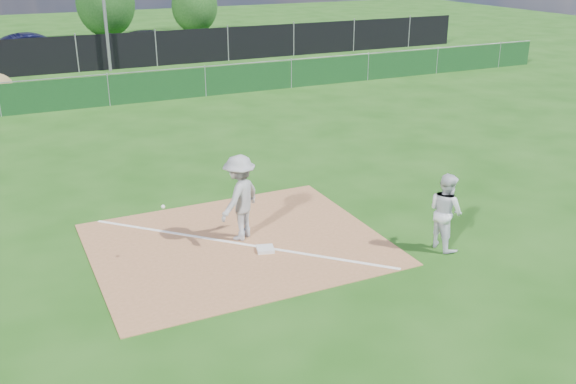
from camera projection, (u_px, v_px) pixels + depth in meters
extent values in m
plane|color=#19470F|center=(139.00, 138.00, 21.28)|extent=(90.00, 90.00, 0.00)
cube|color=#98613C|center=(237.00, 244.00, 13.69)|extent=(6.00, 5.00, 0.02)
cube|color=white|center=(237.00, 243.00, 13.68)|extent=(5.01, 5.01, 0.01)
cube|color=#0E3314|center=(109.00, 91.00, 25.27)|extent=(44.00, 0.05, 1.20)
cube|color=black|center=(77.00, 54.00, 31.91)|extent=(46.00, 0.04, 1.80)
cube|color=black|center=(66.00, 57.00, 36.44)|extent=(46.00, 9.00, 0.01)
cube|color=silver|center=(265.00, 249.00, 13.35)|extent=(0.43, 0.43, 0.07)
imported|color=#A5A5A7|center=(240.00, 198.00, 13.63)|extent=(1.39, 1.27, 1.87)
sphere|color=white|center=(163.00, 207.00, 12.56)|extent=(0.08, 0.08, 0.08)
imported|color=silver|center=(446.00, 211.00, 13.27)|extent=(0.66, 0.83, 1.64)
imported|color=black|center=(36.00, 48.00, 34.45)|extent=(4.88, 2.19, 1.56)
imported|color=black|center=(153.00, 43.00, 36.89)|extent=(5.27, 3.43, 1.42)
cylinder|color=#382316|center=(108.00, 29.00, 43.31)|extent=(0.24, 0.24, 1.29)
ellipsoid|color=#153F12|center=(105.00, 3.00, 42.69)|extent=(3.86, 3.86, 4.44)
cylinder|color=#382316|center=(196.00, 27.00, 45.45)|extent=(0.24, 0.24, 1.07)
ellipsoid|color=#174112|center=(195.00, 6.00, 44.93)|extent=(3.20, 3.20, 3.68)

